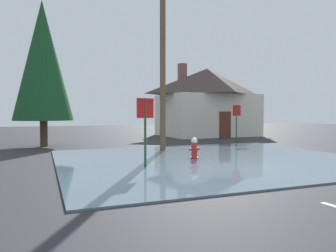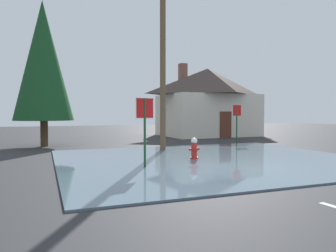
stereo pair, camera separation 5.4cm
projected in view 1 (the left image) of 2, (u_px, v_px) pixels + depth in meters
ground_plane at (233, 171)px, 10.65m from camera, size 80.00×80.00×0.10m
flood_puddle at (212, 159)px, 12.94m from camera, size 11.94×10.23×0.05m
lane_stop_bar at (261, 177)px, 9.37m from camera, size 3.67×0.41×0.01m
stop_sign_near at (145, 118)px, 10.80m from camera, size 0.68×0.19×2.39m
fire_hydrant at (194, 149)px, 12.89m from camera, size 0.45×0.38×0.89m
utility_pole at (163, 58)px, 15.80m from camera, size 1.60×0.28×8.84m
stop_sign_far at (236, 116)px, 19.51m from camera, size 0.69×0.14×2.39m
house at (207, 101)px, 26.75m from camera, size 7.99×6.13×6.02m
pine_tree_tall_left at (43, 61)px, 17.87m from camera, size 3.26×3.26×8.15m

